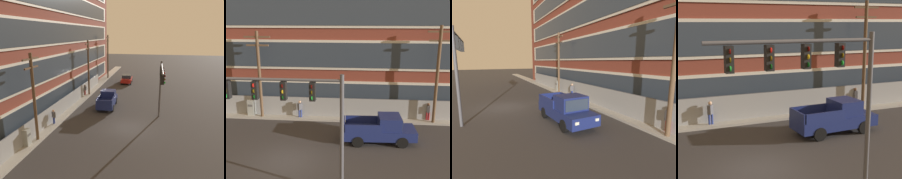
# 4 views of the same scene
# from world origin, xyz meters

# --- Properties ---
(ground_plane) EXTENTS (160.00, 160.00, 0.00)m
(ground_plane) POSITION_xyz_m (0.00, 0.00, 0.00)
(ground_plane) COLOR #333030
(sidewalk_building_side) EXTENTS (80.00, 1.66, 0.16)m
(sidewalk_building_side) POSITION_xyz_m (0.00, 7.85, 0.08)
(sidewalk_building_side) COLOR #9E9B93
(sidewalk_building_side) RESTS_ON ground
(chain_link_fence) EXTENTS (35.42, 0.06, 1.92)m
(chain_link_fence) POSITION_xyz_m (0.75, 7.97, 0.98)
(chain_link_fence) COLOR gray
(chain_link_fence) RESTS_ON ground
(traffic_signal_mast) EXTENTS (6.56, 0.43, 6.35)m
(traffic_signal_mast) POSITION_xyz_m (1.56, -3.08, 4.78)
(traffic_signal_mast) COLOR #4C4C51
(traffic_signal_mast) RESTS_ON ground
(pickup_truck_navy) EXTENTS (5.33, 2.28, 2.03)m
(pickup_truck_navy) POSITION_xyz_m (6.10, 3.42, 0.95)
(pickup_truck_navy) COLOR navy
(pickup_truck_navy) RESTS_ON ground
(utility_pole_midblock) EXTENTS (2.05, 0.26, 8.26)m
(utility_pole_midblock) POSITION_xyz_m (10.76, 7.36, 4.52)
(utility_pole_midblock) COLOR brown
(utility_pole_midblock) RESTS_ON ground
(pedestrian_near_cabinet) EXTENTS (0.43, 0.46, 1.69)m
(pedestrian_near_cabinet) POSITION_xyz_m (-0.81, 7.56, 0.97)
(pedestrian_near_cabinet) COLOR navy
(pedestrian_near_cabinet) RESTS_ON ground
(pedestrian_by_fence) EXTENTS (0.32, 0.43, 1.69)m
(pedestrian_by_fence) POSITION_xyz_m (10.41, 7.89, 0.97)
(pedestrian_by_fence) COLOR maroon
(pedestrian_by_fence) RESTS_ON ground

